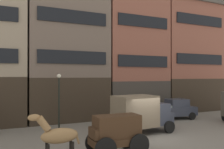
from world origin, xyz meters
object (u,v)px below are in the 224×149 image
at_px(draft_horse, 58,135).
at_px(fire_hydrant_curbside, 143,115).
at_px(cargo_wagon, 116,132).
at_px(delivery_truck_near, 142,113).
at_px(streetlamp_curbside, 59,93).
at_px(sedan_dark, 176,109).

height_order(draft_horse, fire_hydrant_curbside, draft_horse).
distance_m(cargo_wagon, draft_horse, 2.95).
relative_size(delivery_truck_near, streetlamp_curbside, 1.09).
distance_m(sedan_dark, fire_hydrant_curbside, 3.11).
bearing_deg(fire_hydrant_curbside, sedan_dark, -20.49).
distance_m(draft_horse, delivery_truck_near, 7.35).
height_order(streetlamp_curbside, fire_hydrant_curbside, streetlamp_curbside).
bearing_deg(fire_hydrant_curbside, cargo_wagon, -130.45).
xyz_separation_m(delivery_truck_near, sedan_dark, (5.88, 3.42, -0.51)).
bearing_deg(draft_horse, streetlamp_curbside, 76.39).
bearing_deg(draft_horse, fire_hydrant_curbside, 39.06).
xyz_separation_m(draft_horse, fire_hydrant_curbside, (9.58, 7.77, -0.84)).
xyz_separation_m(draft_horse, streetlamp_curbside, (1.81, 7.48, 1.40)).
distance_m(cargo_wagon, streetlamp_curbside, 7.72).
xyz_separation_m(streetlamp_curbside, fire_hydrant_curbside, (7.77, 0.29, -2.24)).
height_order(draft_horse, sedan_dark, draft_horse).
bearing_deg(fire_hydrant_curbside, delivery_truck_near, -123.76).
bearing_deg(delivery_truck_near, streetlamp_curbside, 138.58).
distance_m(delivery_truck_near, sedan_dark, 6.82).
relative_size(sedan_dark, fire_hydrant_curbside, 4.66).
relative_size(draft_horse, streetlamp_curbside, 0.57).
bearing_deg(streetlamp_curbside, delivery_truck_near, -41.42).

